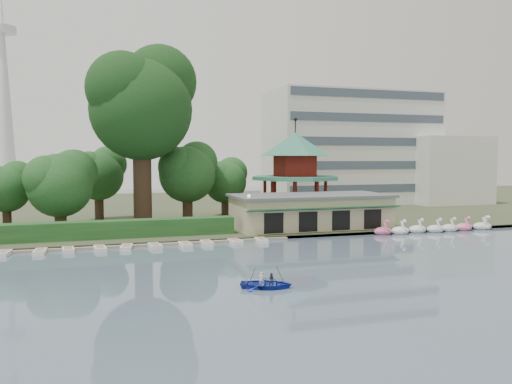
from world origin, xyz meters
name	(u,v)px	position (x,y,z in m)	size (l,w,h in m)	color
ground_plane	(304,279)	(0.00, 0.00, 0.00)	(220.00, 220.00, 0.00)	slate
shore	(186,207)	(0.00, 52.00, 0.20)	(220.00, 70.00, 0.40)	#424930
embankment	(240,239)	(0.00, 17.30, 0.15)	(220.00, 0.60, 0.30)	gray
dock	(120,246)	(-12.00, 17.20, 0.12)	(34.00, 1.60, 0.24)	gray
boathouse	(311,211)	(10.00, 21.97, 2.37)	(18.60, 9.39, 3.90)	tan
pavilion	(295,166)	(12.00, 32.00, 7.48)	(12.40, 12.40, 13.50)	tan
office_building	(366,152)	(32.67, 49.00, 9.73)	(38.00, 18.00, 20.00)	silver
broadcast_tower	(4,76)	(-42.00, 140.00, 33.98)	(8.00, 8.00, 96.00)	silver
hedge	(88,230)	(-15.00, 20.50, 1.30)	(30.00, 2.00, 1.80)	#255624
lamp_post	(249,207)	(1.50, 19.00, 3.34)	(0.36, 0.36, 4.28)	black
big_tree	(142,100)	(-8.84, 28.19, 15.39)	(13.12, 12.22, 21.91)	#3A281C
small_trees	(113,177)	(-12.32, 31.29, 6.27)	(39.35, 16.87, 10.40)	#3A281C
swan_boats	(440,228)	(24.12, 16.60, 0.40)	(15.92, 2.15, 1.92)	#DD608B
moored_rowboats	(114,248)	(-12.62, 15.86, 0.18)	(29.87, 2.77, 0.36)	white
rowboat_with_passengers	(266,280)	(-3.28, -1.45, 0.50)	(5.74, 4.95, 2.01)	#1F35A9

